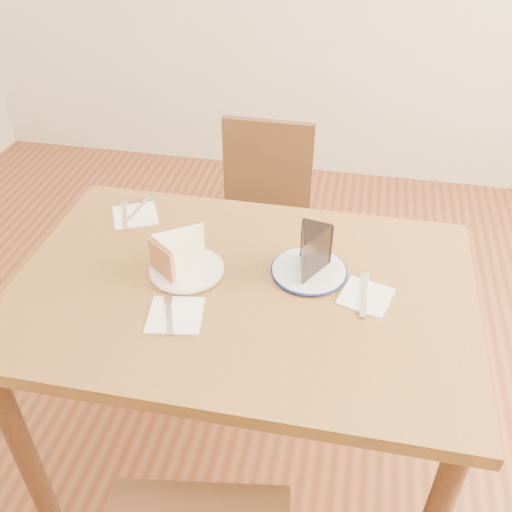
# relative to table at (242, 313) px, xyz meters

# --- Properties ---
(ground) EXTENTS (4.00, 4.00, 0.00)m
(ground) POSITION_rel_table_xyz_m (0.00, 0.00, -0.65)
(ground) COLOR #492313
(ground) RESTS_ON ground
(table) EXTENTS (1.20, 0.80, 0.75)m
(table) POSITION_rel_table_xyz_m (0.00, 0.00, 0.00)
(table) COLOR #4B3114
(table) RESTS_ON ground
(chair_far) EXTENTS (0.41, 0.41, 0.83)m
(chair_far) POSITION_rel_table_xyz_m (-0.08, 0.70, -0.19)
(chair_far) COLOR #311C0E
(chair_far) RESTS_ON ground
(plate_cream) EXTENTS (0.19, 0.19, 0.01)m
(plate_cream) POSITION_rel_table_xyz_m (-0.16, 0.03, 0.10)
(plate_cream) COLOR white
(plate_cream) RESTS_ON table
(plate_navy) EXTENTS (0.20, 0.20, 0.01)m
(plate_navy) POSITION_rel_table_xyz_m (0.16, 0.09, 0.10)
(plate_navy) COLOR white
(plate_navy) RESTS_ON table
(carrot_cake) EXTENTS (0.16, 0.17, 0.09)m
(carrot_cake) POSITION_rel_table_xyz_m (-0.17, 0.05, 0.16)
(carrot_cake) COLOR white
(carrot_cake) RESTS_ON plate_cream
(chocolate_cake) EXTENTS (0.10, 0.13, 0.11)m
(chocolate_cake) POSITION_rel_table_xyz_m (0.16, 0.07, 0.17)
(chocolate_cake) COLOR black
(chocolate_cake) RESTS_ON plate_navy
(napkin_cream) EXTENTS (0.15, 0.15, 0.00)m
(napkin_cream) POSITION_rel_table_xyz_m (-0.14, -0.14, 0.10)
(napkin_cream) COLOR white
(napkin_cream) RESTS_ON table
(napkin_navy) EXTENTS (0.15, 0.15, 0.00)m
(napkin_navy) POSITION_rel_table_xyz_m (0.32, 0.02, 0.10)
(napkin_navy) COLOR white
(napkin_navy) RESTS_ON table
(napkin_spare) EXTENTS (0.17, 0.17, 0.00)m
(napkin_spare) POSITION_rel_table_xyz_m (-0.39, 0.25, 0.10)
(napkin_spare) COLOR white
(napkin_spare) RESTS_ON table
(fork_cream) EXTENTS (0.06, 0.14, 0.00)m
(fork_cream) POSITION_rel_table_xyz_m (-0.15, -0.15, 0.10)
(fork_cream) COLOR silver
(fork_cream) RESTS_ON napkin_cream
(knife_navy) EXTENTS (0.02, 0.17, 0.00)m
(knife_navy) POSITION_rel_table_xyz_m (0.31, 0.02, 0.10)
(knife_navy) COLOR silver
(knife_navy) RESTS_ON napkin_navy
(fork_spare) EXTENTS (0.03, 0.14, 0.00)m
(fork_spare) POSITION_rel_table_xyz_m (-0.39, 0.29, 0.10)
(fork_spare) COLOR silver
(fork_spare) RESTS_ON napkin_spare
(knife_spare) EXTENTS (0.08, 0.15, 0.00)m
(knife_spare) POSITION_rel_table_xyz_m (-0.42, 0.24, 0.10)
(knife_spare) COLOR silver
(knife_spare) RESTS_ON napkin_spare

